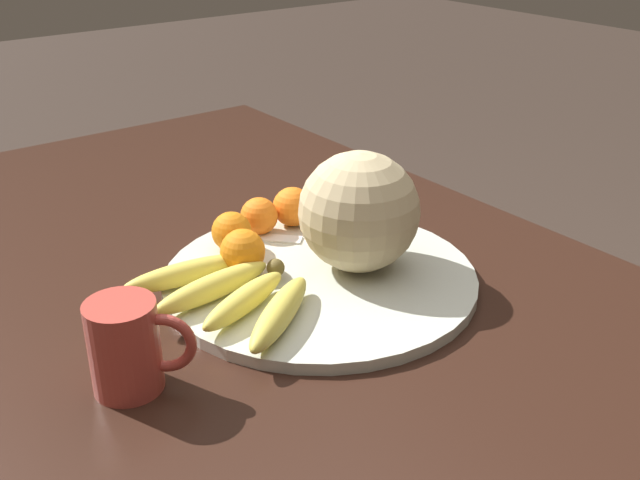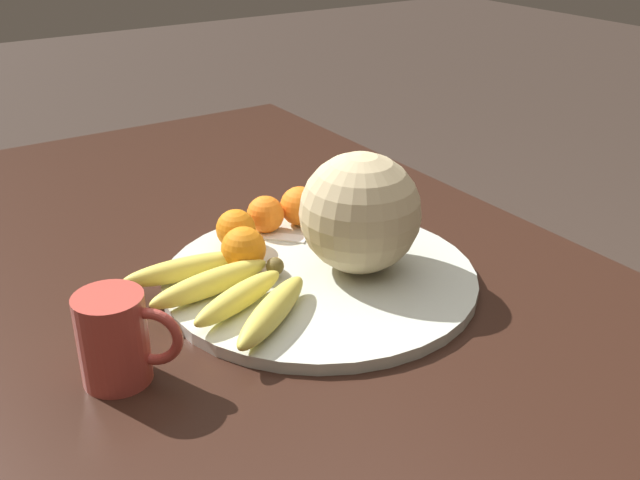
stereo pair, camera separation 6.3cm
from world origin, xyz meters
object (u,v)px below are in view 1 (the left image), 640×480
at_px(fruit_bowl, 320,277).
at_px(melon, 359,212).
at_px(orange_front_left, 259,216).
at_px(kitchen_table, 265,337).
at_px(banana_bunch, 232,293).
at_px(produce_tag, 277,239).
at_px(orange_front_right, 292,207).
at_px(orange_mid_center, 235,231).
at_px(ceramic_mug, 128,346).
at_px(orange_back_left, 243,251).

xyz_separation_m(fruit_bowl, melon, (0.02, 0.05, 0.09)).
bearing_deg(orange_front_left, kitchen_table, -31.55).
height_order(melon, banana_bunch, melon).
relative_size(kitchen_table, melon, 9.36).
bearing_deg(kitchen_table, produce_tag, 133.44).
relative_size(orange_front_right, produce_tag, 0.87).
bearing_deg(kitchen_table, orange_mid_center, 176.39).
distance_m(kitchen_table, ceramic_mug, 0.31).
xyz_separation_m(kitchen_table, orange_mid_center, (-0.08, 0.00, 0.14)).
bearing_deg(melon, orange_back_left, -121.26).
xyz_separation_m(orange_front_left, produce_tag, (0.03, 0.01, -0.03)).
bearing_deg(melon, orange_mid_center, -144.18).
relative_size(melon, orange_front_left, 2.90).
bearing_deg(orange_front_right, ceramic_mug, -59.73).
distance_m(orange_mid_center, orange_back_left, 0.07).
bearing_deg(kitchen_table, orange_back_left, -116.09).
bearing_deg(melon, kitchen_table, -122.24).
relative_size(orange_front_right, orange_mid_center, 1.05).
bearing_deg(fruit_bowl, produce_tag, 174.22).
height_order(orange_mid_center, orange_back_left, orange_back_left).
distance_m(orange_back_left, produce_tag, 0.11).
bearing_deg(kitchen_table, orange_front_right, 128.70).
height_order(kitchen_table, fruit_bowl, fruit_bowl).
bearing_deg(fruit_bowl, melon, 74.18).
xyz_separation_m(kitchen_table, orange_front_left, (-0.10, 0.06, 0.14)).
height_order(banana_bunch, orange_front_left, orange_front_left).
bearing_deg(produce_tag, orange_front_left, 150.73).
bearing_deg(orange_mid_center, produce_tag, 80.35).
distance_m(fruit_bowl, orange_front_left, 0.16).
height_order(fruit_bowl, orange_front_left, orange_front_left).
height_order(fruit_bowl, banana_bunch, banana_bunch).
height_order(banana_bunch, ceramic_mug, ceramic_mug).
relative_size(kitchen_table, orange_mid_center, 26.71).
distance_m(banana_bunch, ceramic_mug, 0.18).
distance_m(banana_bunch, produce_tag, 0.20).
bearing_deg(melon, orange_front_right, 177.43).
xyz_separation_m(kitchen_table, banana_bunch, (0.06, -0.08, 0.13)).
bearing_deg(ceramic_mug, melon, 97.40).
xyz_separation_m(fruit_bowl, orange_front_right, (-0.15, 0.06, 0.04)).
height_order(fruit_bowl, orange_front_right, orange_front_right).
bearing_deg(melon, produce_tag, -163.11).
relative_size(fruit_bowl, orange_back_left, 6.93).
bearing_deg(banana_bunch, kitchen_table, -159.79).
distance_m(fruit_bowl, melon, 0.11).
distance_m(kitchen_table, fruit_bowl, 0.13).
bearing_deg(fruit_bowl, kitchen_table, -133.66).
xyz_separation_m(fruit_bowl, produce_tag, (-0.12, 0.01, 0.01)).
bearing_deg(orange_mid_center, melon, 35.82).
xyz_separation_m(banana_bunch, orange_mid_center, (-0.13, 0.09, 0.01)).
xyz_separation_m(banana_bunch, ceramic_mug, (0.06, -0.16, 0.02)).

